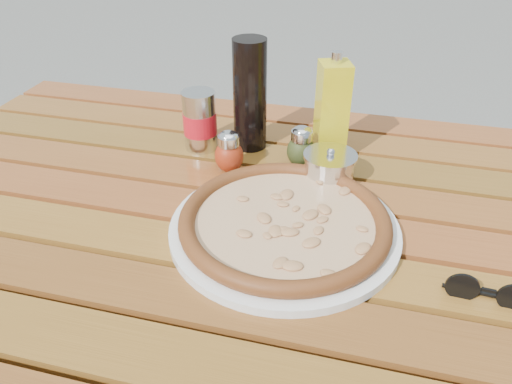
% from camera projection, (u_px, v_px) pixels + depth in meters
% --- Properties ---
extents(table, '(1.40, 0.90, 0.75)m').
position_uv_depth(table, '(253.00, 249.00, 0.87)').
color(table, '#34190B').
rests_on(table, ground).
extents(plate, '(0.47, 0.47, 0.01)m').
position_uv_depth(plate, '(284.00, 229.00, 0.78)').
color(plate, white).
rests_on(plate, table).
extents(pizza, '(0.43, 0.43, 0.03)m').
position_uv_depth(pizza, '(285.00, 221.00, 0.77)').
color(pizza, beige).
rests_on(pizza, plate).
extents(pepper_shaker, '(0.07, 0.07, 0.08)m').
position_uv_depth(pepper_shaker, '(229.00, 152.00, 0.93)').
color(pepper_shaker, '#A12D12').
rests_on(pepper_shaker, table).
extents(oregano_shaker, '(0.06, 0.06, 0.08)m').
position_uv_depth(oregano_shaker, '(301.00, 147.00, 0.94)').
color(oregano_shaker, '#3A431A').
rests_on(oregano_shaker, table).
extents(dark_bottle, '(0.07, 0.07, 0.22)m').
position_uv_depth(dark_bottle, '(250.00, 95.00, 0.97)').
color(dark_bottle, black).
rests_on(dark_bottle, table).
extents(soda_can, '(0.09, 0.09, 0.12)m').
position_uv_depth(soda_can, '(200.00, 121.00, 0.99)').
color(soda_can, silver).
rests_on(soda_can, table).
extents(olive_oil_cruet, '(0.07, 0.07, 0.21)m').
position_uv_depth(olive_oil_cruet, '(332.00, 111.00, 0.94)').
color(olive_oil_cruet, gold).
rests_on(olive_oil_cruet, table).
extents(parmesan_tin, '(0.12, 0.12, 0.07)m').
position_uv_depth(parmesan_tin, '(329.00, 168.00, 0.89)').
color(parmesan_tin, silver).
rests_on(parmesan_tin, table).
extents(sunglasses, '(0.11, 0.03, 0.04)m').
position_uv_depth(sunglasses, '(488.00, 292.00, 0.65)').
color(sunglasses, black).
rests_on(sunglasses, table).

